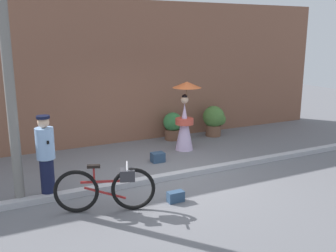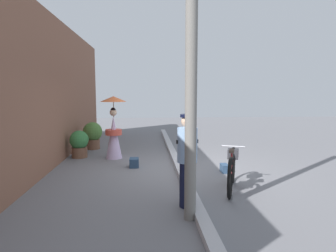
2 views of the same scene
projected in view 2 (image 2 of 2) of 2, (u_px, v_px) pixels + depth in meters
The scene contains 11 objects.
ground_plane at pixel (179, 169), 7.59m from camera, with size 30.00×30.00×0.00m, color slate.
building_wall at pixel (39, 91), 7.10m from camera, with size 14.00×0.40×3.99m, color brown.
sidewalk_curb at pixel (179, 166), 7.58m from camera, with size 14.00×0.20×0.12m, color #B2B2B7.
bicycle_near_officer at pixel (232, 168), 5.96m from camera, with size 1.69×0.69×0.86m.
person_officer at pixel (187, 158), 4.99m from camera, with size 0.34×0.38×1.61m.
person_with_parasol at pixel (114, 128), 8.69m from camera, with size 0.77×0.77×1.85m.
potted_plant_by_door at pixel (93, 134), 10.17m from camera, with size 0.68×0.66×0.93m.
potted_plant_small at pixel (80, 143), 8.86m from camera, with size 0.58×0.56×0.82m.
backpack_on_pavement at pixel (134, 162), 7.74m from camera, with size 0.32×0.24×0.24m.
backpack_spare at pixel (225, 168), 7.24m from camera, with size 0.31×0.16×0.20m.
utility_pole at pixel (191, 63), 4.30m from camera, with size 0.18×0.18×4.80m, color slate.
Camera 2 is at (-7.36, 0.84, 1.98)m, focal length 31.36 mm.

